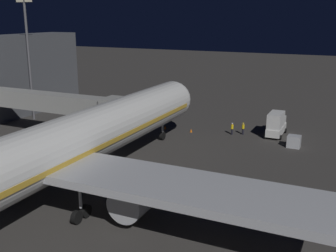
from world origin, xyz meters
TOP-DOWN VIEW (x-y plane):
  - ground_plane at (0.00, 0.00)m, footprint 320.00×320.00m
  - airliner_at_gate at (0.00, 11.36)m, footprint 51.34×60.76m
  - jet_bridge at (13.39, -6.71)m, footprint 25.29×3.40m
  - apron_floodlight_mast at (25.50, -14.11)m, footprint 2.90×0.50m
  - cargo_truck_aft at (-14.32, -21.66)m, footprint 2.36×5.73m
  - baggage_container_mid_row at (-17.65, -17.04)m, footprint 1.71×1.53m
  - ground_crew_marshaller_fwd at (-8.26, -19.43)m, footprint 0.40×0.40m
  - ground_crew_by_tug at (-9.74, -20.16)m, footprint 0.40×0.40m
  - traffic_cone_nose_port at (-2.20, -18.03)m, footprint 0.36×0.36m
  - traffic_cone_nose_starboard at (2.20, -18.03)m, footprint 0.36×0.36m

SIDE VIEW (x-z plane):
  - ground_plane at x=0.00m, z-range 0.00..0.00m
  - traffic_cone_nose_port at x=-2.20m, z-range 0.00..0.55m
  - traffic_cone_nose_starboard at x=2.20m, z-range 0.00..0.55m
  - baggage_container_mid_row at x=-17.65m, z-range 0.00..1.63m
  - ground_crew_marshaller_fwd at x=-8.26m, z-range 0.09..1.92m
  - ground_crew_by_tug at x=-9.74m, z-range 0.10..1.94m
  - cargo_truck_aft at x=-14.32m, z-range 0.01..3.63m
  - airliner_at_gate at x=0.00m, z-range -3.48..13.79m
  - jet_bridge at x=13.39m, z-range 1.88..8.71m
  - apron_floodlight_mast at x=25.50m, z-range 1.47..21.49m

